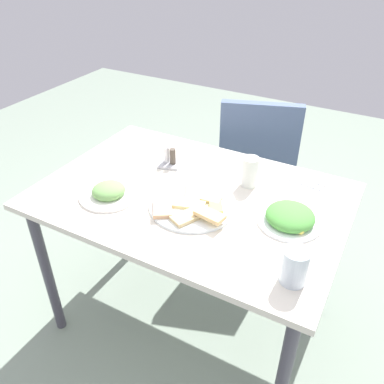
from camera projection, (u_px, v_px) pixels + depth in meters
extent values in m
plane|color=gray|center=(192.00, 317.00, 1.96)|extent=(6.00, 6.00, 0.00)
cube|color=silver|center=(191.00, 196.00, 1.56)|extent=(1.17, 0.80, 0.02)
cylinder|color=#44424D|center=(47.00, 272.00, 1.72)|extent=(0.04, 0.04, 0.70)
cylinder|color=#44424D|center=(282.00, 384.00, 1.30)|extent=(0.04, 0.04, 0.70)
cylinder|color=#44424D|center=(138.00, 194.00, 2.22)|extent=(0.04, 0.04, 0.70)
cylinder|color=#44424D|center=(330.00, 257.00, 1.80)|extent=(0.04, 0.04, 0.70)
cube|color=#485B7C|center=(256.00, 171.00, 2.34)|extent=(0.53, 0.53, 0.06)
cube|color=#485B7C|center=(259.00, 146.00, 2.04)|extent=(0.39, 0.18, 0.46)
cylinder|color=brown|center=(283.00, 187.00, 2.58)|extent=(0.03, 0.03, 0.37)
cylinder|color=brown|center=(225.00, 182.00, 2.64)|extent=(0.03, 0.03, 0.37)
cylinder|color=brown|center=(285.00, 223.00, 2.27)|extent=(0.03, 0.03, 0.37)
cylinder|color=brown|center=(218.00, 216.00, 2.33)|extent=(0.03, 0.03, 0.37)
cylinder|color=white|center=(193.00, 205.00, 1.48)|extent=(0.32, 0.32, 0.01)
cube|color=#D9CA88|center=(186.00, 204.00, 1.46)|extent=(0.15, 0.09, 0.01)
cube|color=#EBCF81|center=(208.00, 198.00, 1.49)|extent=(0.11, 0.06, 0.01)
cube|color=#E9BC5C|center=(216.00, 205.00, 1.45)|extent=(0.09, 0.10, 0.01)
cube|color=tan|center=(186.00, 217.00, 1.39)|extent=(0.10, 0.12, 0.01)
cube|color=tan|center=(193.00, 192.00, 1.52)|extent=(0.11, 0.15, 0.01)
cube|color=tan|center=(163.00, 208.00, 1.44)|extent=(0.12, 0.13, 0.02)
cube|color=#E5BA76|center=(210.00, 215.00, 1.37)|extent=(0.11, 0.07, 0.02)
cylinder|color=white|center=(289.00, 221.00, 1.40)|extent=(0.23, 0.23, 0.01)
ellipsoid|color=#4D9A3F|center=(290.00, 216.00, 1.38)|extent=(0.23, 0.23, 0.06)
sphere|color=#EADA50|center=(301.00, 231.00, 1.33)|extent=(0.03, 0.03, 0.03)
cylinder|color=white|center=(109.00, 195.00, 1.53)|extent=(0.23, 0.23, 0.01)
ellipsoid|color=#71A958|center=(109.00, 191.00, 1.52)|extent=(0.16, 0.17, 0.06)
cylinder|color=silver|center=(250.00, 172.00, 1.57)|extent=(0.09, 0.09, 0.12)
cylinder|color=silver|center=(295.00, 266.00, 1.14)|extent=(0.08, 0.08, 0.11)
cube|color=white|center=(304.00, 182.00, 1.62)|extent=(0.16, 0.16, 0.00)
cube|color=silver|center=(303.00, 183.00, 1.60)|extent=(0.16, 0.04, 0.00)
cube|color=silver|center=(305.00, 179.00, 1.63)|extent=(0.17, 0.03, 0.00)
cube|color=#B2B2B7|center=(170.00, 164.00, 1.73)|extent=(0.11, 0.11, 0.01)
cylinder|color=white|center=(166.00, 154.00, 1.71)|extent=(0.03, 0.03, 0.07)
cylinder|color=#4F443A|center=(173.00, 156.00, 1.70)|extent=(0.03, 0.03, 0.07)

